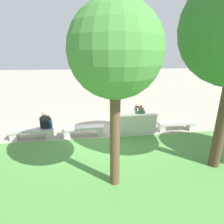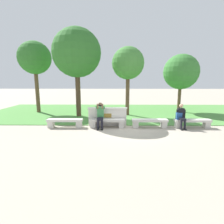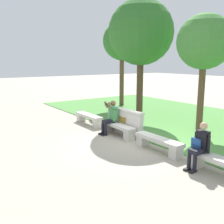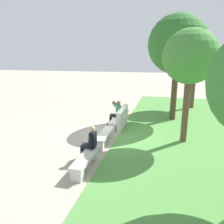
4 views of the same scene
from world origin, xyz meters
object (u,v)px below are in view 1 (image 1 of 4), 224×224
object	(u,v)px
tree_right_background	(115,53)
backpack	(49,124)
bench_far	(32,132)
person_photographer	(139,117)
person_distant	(46,123)
bench_mid	(84,130)
bench_near	(132,127)
bench_main	(177,125)

from	to	relation	value
tree_right_background	backpack	bearing A→B (deg)	-53.71
bench_far	backpack	size ratio (longest dim) A/B	4.31
person_photographer	tree_right_background	size ratio (longest dim) A/B	0.28
bench_far	backpack	bearing A→B (deg)	-177.57
bench_far	tree_right_background	bearing A→B (deg)	134.04
person_distant	tree_right_background	size ratio (longest dim) A/B	0.27
bench_mid	bench_far	world-z (taller)	same
bench_mid	bench_far	xyz separation A→B (m)	(2.23, 0.00, 0.00)
bench_far	tree_right_background	size ratio (longest dim) A/B	0.39
bench_near	tree_right_background	world-z (taller)	tree_right_background
bench_near	person_distant	bearing A→B (deg)	-0.99
bench_main	bench_near	size ratio (longest dim) A/B	1.00
bench_near	bench_far	xyz separation A→B (m)	(4.46, 0.00, 0.00)
bench_far	bench_near	bearing A→B (deg)	180.00
bench_far	person_photographer	world-z (taller)	person_photographer
bench_main	person_photographer	bearing A→B (deg)	-2.37
person_photographer	tree_right_background	bearing A→B (deg)	63.78
bench_near	backpack	distance (m)	3.74
bench_mid	tree_right_background	distance (m)	4.70
bench_main	bench_far	xyz separation A→B (m)	(6.69, 0.00, 0.00)
bench_near	person_photographer	size ratio (longest dim) A/B	1.40
bench_main	person_photographer	xyz separation A→B (m)	(1.88, -0.08, 0.44)
person_photographer	person_distant	bearing A→B (deg)	0.15
bench_near	person_distant	xyz separation A→B (m)	(3.83, -0.07, 0.37)
bench_mid	person_distant	world-z (taller)	person_distant
bench_far	person_distant	world-z (taller)	person_distant
bench_near	tree_right_background	distance (m)	4.79
bench_mid	person_photographer	world-z (taller)	person_photographer
person_photographer	tree_right_background	xyz separation A→B (m)	(1.65, 3.35, 2.81)
bench_far	person_distant	bearing A→B (deg)	-173.98
bench_mid	bench_near	bearing A→B (deg)	180.00
backpack	person_distant	bearing A→B (deg)	-18.00
person_distant	tree_right_background	bearing A→B (deg)	127.20
bench_near	backpack	world-z (taller)	backpack
bench_near	person_photographer	world-z (taller)	person_photographer
bench_far	tree_right_background	xyz separation A→B (m)	(-3.16, 3.27, 3.25)
bench_mid	person_photographer	xyz separation A→B (m)	(-2.58, -0.08, 0.44)
person_photographer	backpack	distance (m)	4.08
bench_main	person_distant	world-z (taller)	person_distant
person_distant	tree_right_background	world-z (taller)	tree_right_background
bench_main	tree_right_background	size ratio (longest dim) A/B	0.39
bench_near	person_distant	distance (m)	3.85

